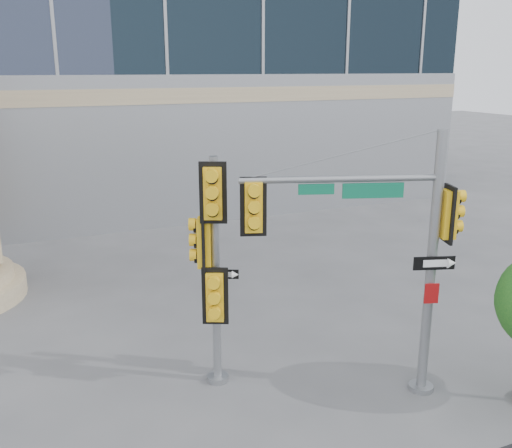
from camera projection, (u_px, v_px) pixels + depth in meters
name	position (u px, v px, depth m)	size (l,w,h in m)	color
ground	(278.00, 429.00, 10.21)	(120.00, 120.00, 0.00)	#545456
main_signal_pole	(385.00, 237.00, 10.53)	(3.89, 1.61, 5.20)	slate
secondary_signal_pole	(212.00, 256.00, 10.97)	(0.79, 0.79, 4.67)	slate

